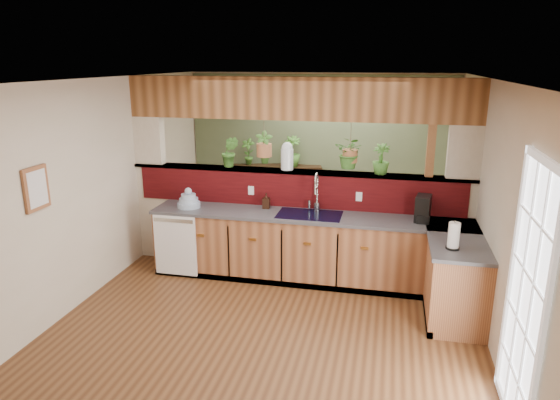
% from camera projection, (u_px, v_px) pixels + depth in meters
% --- Properties ---
extents(ground, '(4.60, 7.00, 0.01)m').
position_uv_depth(ground, '(273.00, 312.00, 5.75)').
color(ground, brown).
rests_on(ground, ground).
extents(ceiling, '(4.60, 7.00, 0.01)m').
position_uv_depth(ceiling, '(272.00, 81.00, 5.04)').
color(ceiling, brown).
rests_on(ceiling, ground).
extents(wall_back, '(4.60, 0.02, 2.60)m').
position_uv_depth(wall_back, '(319.00, 149.00, 8.68)').
color(wall_back, beige).
rests_on(wall_back, ground).
extents(wall_left, '(0.02, 7.00, 2.60)m').
position_uv_depth(wall_left, '(83.00, 192.00, 5.88)').
color(wall_left, beige).
rests_on(wall_left, ground).
extents(wall_right, '(0.02, 7.00, 2.60)m').
position_uv_depth(wall_right, '(499.00, 219.00, 4.91)').
color(wall_right, beige).
rests_on(wall_right, ground).
extents(pass_through_partition, '(4.60, 0.21, 2.60)m').
position_uv_depth(pass_through_partition, '(298.00, 185.00, 6.68)').
color(pass_through_partition, beige).
rests_on(pass_through_partition, ground).
extents(pass_through_ledge, '(4.60, 0.21, 0.04)m').
position_uv_depth(pass_through_ledge, '(296.00, 172.00, 6.64)').
color(pass_through_ledge, brown).
rests_on(pass_through_ledge, ground).
extents(header_beam, '(4.60, 0.15, 0.55)m').
position_uv_depth(header_beam, '(297.00, 99.00, 6.38)').
color(header_beam, brown).
rests_on(header_beam, ground).
extents(sage_backwall, '(4.55, 0.02, 2.55)m').
position_uv_depth(sage_backwall, '(319.00, 150.00, 8.66)').
color(sage_backwall, '#546344').
rests_on(sage_backwall, ground).
extents(countertop, '(4.14, 1.52, 0.90)m').
position_uv_depth(countertop, '(354.00, 254.00, 6.27)').
color(countertop, brown).
rests_on(countertop, ground).
extents(dishwasher, '(0.58, 0.03, 0.82)m').
position_uv_depth(dishwasher, '(175.00, 245.00, 6.56)').
color(dishwasher, white).
rests_on(dishwasher, ground).
extents(navy_sink, '(0.82, 0.50, 0.18)m').
position_uv_depth(navy_sink, '(309.00, 220.00, 6.39)').
color(navy_sink, black).
rests_on(navy_sink, countertop).
extents(french_door, '(0.06, 1.02, 2.16)m').
position_uv_depth(french_door, '(525.00, 301.00, 3.76)').
color(french_door, white).
rests_on(french_door, ground).
extents(framed_print, '(0.04, 0.35, 0.45)m').
position_uv_depth(framed_print, '(36.00, 188.00, 5.05)').
color(framed_print, brown).
rests_on(framed_print, wall_left).
extents(faucet, '(0.23, 0.23, 0.53)m').
position_uv_depth(faucet, '(316.00, 191.00, 6.42)').
color(faucet, '#B7B7B2').
rests_on(faucet, countertop).
extents(dish_stack, '(0.31, 0.31, 0.27)m').
position_uv_depth(dish_stack, '(189.00, 201.00, 6.67)').
color(dish_stack, '#9EB3CD').
rests_on(dish_stack, countertop).
extents(soap_dispenser, '(0.10, 0.10, 0.21)m').
position_uv_depth(soap_dispenser, '(266.00, 201.00, 6.61)').
color(soap_dispenser, '#341D13').
rests_on(soap_dispenser, countertop).
extents(coffee_maker, '(0.17, 0.29, 0.32)m').
position_uv_depth(coffee_maker, '(423.00, 210.00, 6.07)').
color(coffee_maker, black).
rests_on(coffee_maker, countertop).
extents(paper_towel, '(0.14, 0.14, 0.31)m').
position_uv_depth(paper_towel, '(454.00, 236.00, 5.18)').
color(paper_towel, black).
rests_on(paper_towel, countertop).
extents(glass_jar, '(0.17, 0.17, 0.37)m').
position_uv_depth(glass_jar, '(287.00, 156.00, 6.61)').
color(glass_jar, silver).
rests_on(glass_jar, pass_through_ledge).
extents(ledge_plant_left, '(0.25, 0.21, 0.42)m').
position_uv_depth(ledge_plant_left, '(230.00, 152.00, 6.77)').
color(ledge_plant_left, '#376A24').
rests_on(ledge_plant_left, pass_through_ledge).
extents(ledge_plant_right, '(0.25, 0.25, 0.39)m').
position_uv_depth(ledge_plant_right, '(381.00, 159.00, 6.35)').
color(ledge_plant_right, '#376A24').
rests_on(ledge_plant_right, pass_through_ledge).
extents(hanging_plant_a, '(0.26, 0.21, 0.56)m').
position_uv_depth(hanging_plant_a, '(264.00, 137.00, 6.61)').
color(hanging_plant_a, brown).
rests_on(hanging_plant_a, header_beam).
extents(hanging_plant_b, '(0.46, 0.43, 0.53)m').
position_uv_depth(hanging_plant_b, '(351.00, 139.00, 6.37)').
color(hanging_plant_b, brown).
rests_on(hanging_plant_b, header_beam).
extents(shelving_console, '(1.63, 0.81, 1.05)m').
position_uv_depth(shelving_console, '(276.00, 195.00, 8.81)').
color(shelving_console, black).
rests_on(shelving_console, ground).
extents(shelf_plant_a, '(0.27, 0.21, 0.46)m').
position_uv_depth(shelf_plant_a, '(248.00, 151.00, 8.71)').
color(shelf_plant_a, '#376A24').
rests_on(shelf_plant_a, shelving_console).
extents(shelf_plant_b, '(0.30, 0.30, 0.52)m').
position_uv_depth(shelf_plant_b, '(292.00, 152.00, 8.54)').
color(shelf_plant_b, '#376A24').
rests_on(shelf_plant_b, shelving_console).
extents(floor_plant, '(0.82, 0.76, 0.75)m').
position_uv_depth(floor_plant, '(347.00, 214.00, 8.14)').
color(floor_plant, '#376A24').
rests_on(floor_plant, ground).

